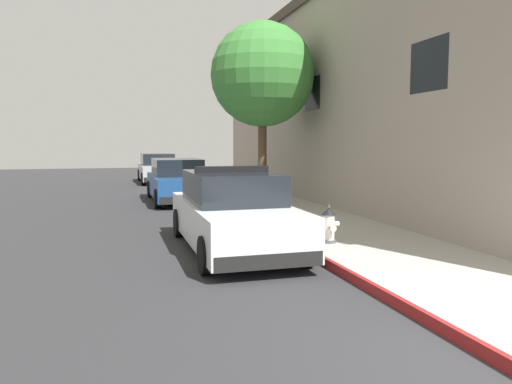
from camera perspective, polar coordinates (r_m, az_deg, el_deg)
The scene contains 9 objects.
ground_plane at distance 13.91m, azimuth -20.20°, elevation -3.93°, with size 33.26×60.00×0.20m, color #2B2B2D.
sidewalk_pavement at distance 14.71m, azimuth 3.79°, elevation -2.38°, with size 2.88×60.00×0.16m, color #ADA89E.
curb_painted_edge at distance 14.28m, azimuth -1.80°, elevation -2.61°, with size 0.08×60.00×0.16m, color maroon.
storefront_building at distance 18.60m, azimuth 17.77°, elevation 9.96°, with size 7.99×22.71×7.21m.
police_cruiser at distance 9.91m, azimuth -2.70°, elevation -2.43°, with size 1.94×4.84×1.68m.
parked_car_silver_ahead at distance 18.25m, azimuth -9.07°, elevation 1.23°, with size 1.94×4.84×1.56m.
parked_car_dark_far at distance 27.30m, azimuth -11.31°, elevation 2.65°, with size 1.94×4.84×1.56m.
fire_hydrant at distance 9.96m, azimuth 8.39°, elevation -3.82°, with size 0.44×0.40×0.76m.
street_tree at distance 16.30m, azimuth 0.75°, elevation 13.35°, with size 3.34×3.34×5.84m.
Camera 1 is at (-3.55, -3.69, 2.15)m, focal length 34.61 mm.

